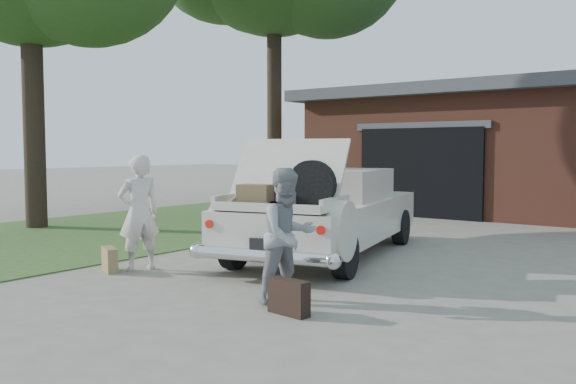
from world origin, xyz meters
The scene contains 8 objects.
ground centered at (0.00, 0.00, 0.00)m, with size 90.00×90.00×0.00m, color gray.
grass_strip centered at (-5.50, 3.00, 0.01)m, with size 6.00×16.00×0.02m, color #2D4C1E.
house centered at (0.98, 11.47, 1.67)m, with size 12.80×7.80×3.30m.
sedan centered at (-0.33, 2.03, 0.70)m, with size 2.89×5.05×1.82m.
woman_left centered at (-1.74, -0.50, 0.80)m, with size 0.58×0.38×1.60m, color beige.
woman_right centered at (0.96, -0.68, 0.74)m, with size 0.72×0.56×1.47m, color gray.
suitcase_left centered at (-1.99, -0.82, 0.17)m, with size 0.43×0.14×0.33m, color #957C4C.
suitcase_right centered at (1.27, -1.08, 0.18)m, with size 0.47×0.15×0.36m, color black.
Camera 1 is at (4.92, -5.93, 1.67)m, focal length 38.00 mm.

